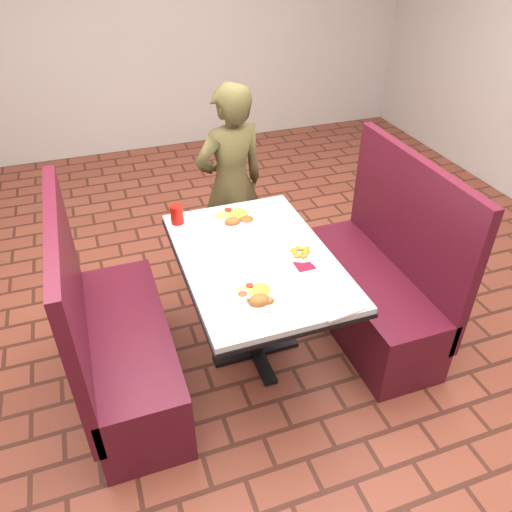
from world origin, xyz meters
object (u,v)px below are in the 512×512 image
Objects in this scene: near_dinner_plate at (257,294)px; far_dinner_plate at (235,216)px; dining_table at (256,270)px; red_tumbler at (177,214)px; booth_bench_left at (119,346)px; plantain_plate at (301,253)px; diner_person at (231,186)px; booth_bench_right at (374,286)px.

far_dinner_plate is (0.12, 0.74, -0.00)m from near_dinner_plate.
dining_table is 0.38m from near_dinner_plate.
far_dinner_plate is at bearing -13.93° from red_tumbler.
near_dinner_plate is 0.75m from far_dinner_plate.
booth_bench_left reaches higher than red_tumbler.
near_dinner_plate is at bearing -108.88° from dining_table.
near_dinner_plate is 0.44m from plantain_plate.
red_tumbler is (-0.46, -0.42, 0.09)m from diner_person.
red_tumbler is at bearing 30.32° from diner_person.
dining_table is at bearing 71.12° from near_dinner_plate.
diner_person is 8.26× the size of plantain_plate.
dining_table is 4.86× the size of near_dinner_plate.
booth_bench_right is at bearing -23.36° from red_tumbler.
near_dinner_plate is (-0.12, -0.34, 0.12)m from dining_table.
red_tumbler is (0.47, 0.49, 0.48)m from booth_bench_left.
far_dinner_plate is (0.01, 0.40, 0.12)m from dining_table.
booth_bench_left is 10.41× the size of red_tumbler.
dining_table is at bearing 0.00° from booth_bench_left.
booth_bench_left is 4.12× the size of far_dinner_plate.
far_dinner_plate is at bearing 115.98° from plantain_plate.
red_tumbler is at bearing 135.55° from plantain_plate.
red_tumbler is at bearing 104.47° from near_dinner_plate.
booth_bench_right is 0.99m from far_dinner_plate.
plantain_plate is 0.79m from red_tumbler.
booth_bench_left is 1.36m from diner_person.
far_dinner_plate is 2.53× the size of red_tumbler.
red_tumbler is (-0.21, 0.82, 0.03)m from near_dinner_plate.
booth_bench_right is 1.07m from near_dinner_plate.
diner_person is 4.91× the size of far_dinner_plate.
dining_table is 4.16× the size of far_dinner_plate.
red_tumbler is (-0.34, 0.08, 0.03)m from far_dinner_plate.
near_dinner_plate is at bearing -99.41° from far_dinner_plate.
booth_bench_right is at bearing 0.00° from dining_table.
dining_table is 0.86m from booth_bench_right.
far_dinner_plate is 0.35m from red_tumbler.
plantain_plate is (0.24, -0.07, 0.11)m from dining_table.
plantain_plate reaches higher than dining_table.
booth_bench_right is (0.80, 0.00, -0.32)m from dining_table.
booth_bench_left is 0.83m from red_tumbler.
near_dinner_plate is at bearing 66.94° from diner_person.
plantain_plate is (0.23, -0.47, -0.02)m from far_dinner_plate.
booth_bench_left is 1.00× the size of booth_bench_right.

